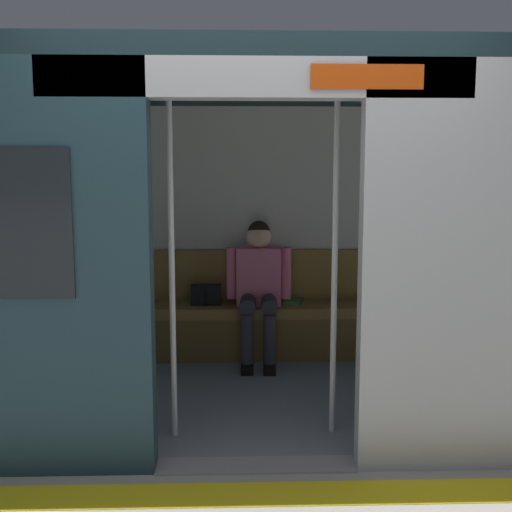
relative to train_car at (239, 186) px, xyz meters
name	(u,v)px	position (x,y,z in m)	size (l,w,h in m)	color
ground_plane	(256,466)	(-0.08, 1.12, -1.50)	(60.00, 60.00, 0.00)	gray
platform_edge_strip	(258,494)	(-0.08, 1.42, -1.50)	(8.00, 0.24, 0.01)	yellow
train_car	(239,186)	(0.00, 0.00, 0.00)	(6.40, 2.54, 2.29)	#ADAFB5
bench_seat	(249,318)	(-0.08, -0.91, -1.15)	(3.07, 0.44, 0.46)	olive
person_seated	(259,281)	(-0.17, -0.86, -0.82)	(0.55, 0.68, 1.19)	pink
handbag	(206,295)	(0.28, -0.97, -0.96)	(0.26, 0.15, 0.17)	black
book	(294,301)	(-0.48, -1.00, -1.03)	(0.15, 0.22, 0.03)	#33723F
grab_pole_door	(172,262)	(0.40, 0.70, -0.43)	(0.04, 0.04, 2.15)	silver
grab_pole_far	(335,261)	(-0.57, 0.67, -0.43)	(0.04, 0.04, 2.15)	silver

